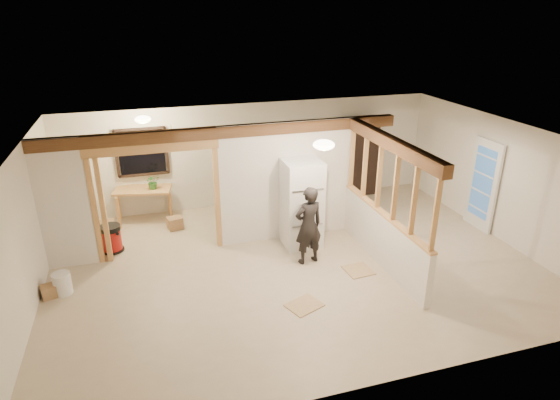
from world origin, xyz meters
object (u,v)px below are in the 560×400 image
object	(u,v)px
refrigerator	(302,204)
woman	(308,226)
work_table	(144,205)
bookshelf	(357,157)
shop_vac	(111,238)

from	to	relation	value
refrigerator	woman	size ratio (longest dim) A/B	1.16
refrigerator	work_table	xyz separation A→B (m)	(-3.06, 2.11, -0.51)
woman	bookshelf	size ratio (longest dim) A/B	0.76
bookshelf	shop_vac	bearing A→B (deg)	-166.40
refrigerator	woman	bearing A→B (deg)	-99.35
refrigerator	shop_vac	xyz separation A→B (m)	(-3.75, 0.77, -0.61)
refrigerator	work_table	size ratio (longest dim) A/B	1.45
work_table	shop_vac	distance (m)	1.51
woman	work_table	xyz separation A→B (m)	(-2.94, 2.87, -0.38)
shop_vac	bookshelf	distance (m)	6.25
work_table	bookshelf	size ratio (longest dim) A/B	0.61
bookshelf	refrigerator	bearing A→B (deg)	-135.60
woman	refrigerator	bearing A→B (deg)	-109.57
shop_vac	bookshelf	xyz separation A→B (m)	(6.03, 1.46, 0.73)
refrigerator	bookshelf	world-z (taller)	bookshelf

